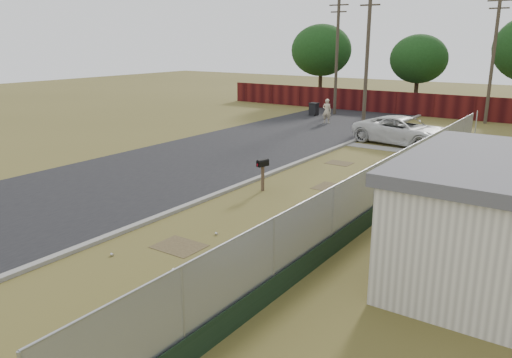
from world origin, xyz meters
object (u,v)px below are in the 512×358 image
Objects in this scene: pedestrian at (327,111)px; trash_bin at (314,109)px; fire_hydrant at (208,308)px; pickup_truck at (404,131)px; mailbox at (263,166)px.

pedestrian is 3.83m from trash_bin.
trash_bin is at bearing 114.18° from fire_hydrant.
pickup_truck is (-2.99, 21.01, 0.39)m from fire_hydrant.
pedestrian is (-5.58, 16.60, -0.15)m from mailbox.
trash_bin is (-8.14, 19.42, -0.51)m from mailbox.
mailbox is at bearing -67.25° from trash_bin.
pickup_truck reaches higher than mailbox.
fire_hydrant is at bearing -65.82° from trash_bin.
mailbox is 12.35m from pickup_truck.
pedestrian is at bearing 108.58° from mailbox.
pickup_truck reaches higher than trash_bin.
pedestrian is (-10.09, 25.35, 0.47)m from fire_hydrant.
pickup_truck is at bearing 137.85° from pedestrian.
mailbox is at bearing 97.89° from pedestrian.
mailbox is at bearing -178.12° from pickup_truck.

